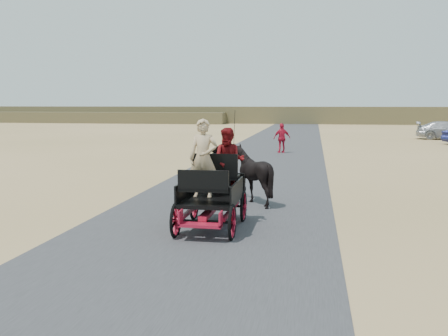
% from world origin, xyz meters
% --- Properties ---
extents(ground, '(140.00, 140.00, 0.00)m').
position_xyz_m(ground, '(0.00, 0.00, 0.00)').
color(ground, tan).
extents(road, '(6.00, 140.00, 0.01)m').
position_xyz_m(road, '(0.00, 0.00, 0.01)').
color(road, '#38383A').
rests_on(road, ground).
extents(ridge_far, '(140.00, 6.00, 2.40)m').
position_xyz_m(ridge_far, '(0.00, 62.00, 1.20)').
color(ridge_far, brown).
rests_on(ridge_far, ground).
extents(ridge_near, '(40.00, 4.00, 1.60)m').
position_xyz_m(ridge_near, '(-30.00, 58.00, 0.80)').
color(ridge_near, brown).
rests_on(ridge_near, ground).
extents(carriage, '(1.30, 2.40, 0.72)m').
position_xyz_m(carriage, '(0.16, -0.50, 0.36)').
color(carriage, black).
rests_on(carriage, ground).
extents(horse_left, '(0.91, 2.01, 1.70)m').
position_xyz_m(horse_left, '(-0.39, 2.50, 0.85)').
color(horse_left, black).
rests_on(horse_left, ground).
extents(horse_right, '(1.37, 1.54, 1.70)m').
position_xyz_m(horse_right, '(0.71, 2.50, 0.85)').
color(horse_right, black).
rests_on(horse_right, ground).
extents(driver_man, '(0.66, 0.43, 1.80)m').
position_xyz_m(driver_man, '(-0.04, -0.45, 1.62)').
color(driver_man, tan).
rests_on(driver_man, carriage).
extents(passenger_woman, '(0.77, 0.60, 1.58)m').
position_xyz_m(passenger_woman, '(0.46, 0.10, 1.51)').
color(passenger_woman, '#660C0F').
rests_on(passenger_woman, carriage).
extents(pedestrian, '(1.09, 0.79, 1.73)m').
position_xyz_m(pedestrian, '(0.61, 17.58, 0.86)').
color(pedestrian, red).
rests_on(pedestrian, ground).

